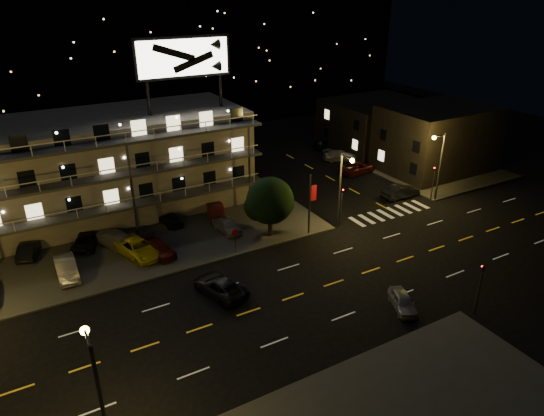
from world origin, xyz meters
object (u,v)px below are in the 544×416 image
lot_car_7 (113,238)px  road_car_east (403,301)px  lot_car_2 (138,248)px  road_car_west (220,286)px  tree (270,202)px  side_car_0 (401,192)px  lot_car_4 (227,225)px

lot_car_7 → road_car_east: lot_car_7 is taller
lot_car_2 → road_car_west: size_ratio=1.05×
road_car_west → lot_car_2: bearing=-81.6°
tree → side_car_0: 18.28m
lot_car_4 → road_car_east: size_ratio=1.11×
lot_car_2 → lot_car_7: 3.53m
lot_car_4 → road_car_west: size_ratio=0.78×
lot_car_4 → road_car_west: 10.69m
road_car_west → side_car_0: bearing=-179.9°
tree → side_car_0: tree is taller
lot_car_4 → side_car_0: 21.46m
tree → lot_car_7: 15.30m
tree → lot_car_4: (-3.35, 2.82, -2.90)m
side_car_0 → road_car_east: size_ratio=1.30×
lot_car_7 → side_car_0: lot_car_7 is taller
lot_car_4 → road_car_east: (6.51, -18.12, -0.22)m
side_car_0 → lot_car_4: bearing=85.8°
side_car_0 → tree: bearing=93.8°
road_car_west → lot_car_7: bearing=-81.2°
lot_car_2 → lot_car_4: bearing=-15.7°
tree → lot_car_2: bearing=168.7°
lot_car_7 → side_car_0: (31.96, -4.81, -0.11)m
tree → road_car_west: tree is taller
road_car_west → road_car_east: bearing=127.2°
lot_car_2 → road_car_east: 23.62m
tree → side_car_0: (18.02, 0.85, -2.96)m
lot_car_4 → road_car_east: 19.25m
tree → lot_car_2: tree is taller
tree → lot_car_2: (-12.40, 2.47, -2.83)m
lot_car_7 → lot_car_2: bearing=91.7°
tree → lot_car_4: bearing=139.9°
road_car_east → lot_car_4: bearing=133.7°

